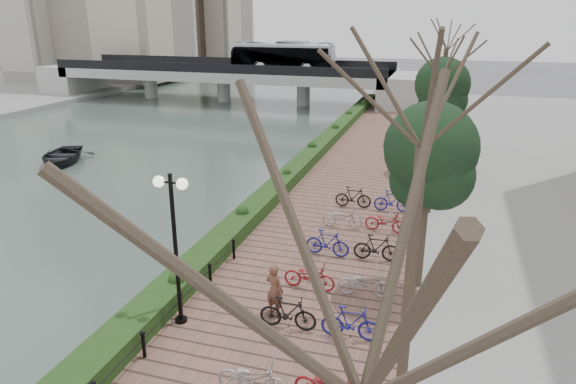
% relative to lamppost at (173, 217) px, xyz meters
% --- Properties ---
extents(river_water, '(30.00, 130.00, 0.02)m').
position_rel_lamppost_xyz_m(river_water, '(-16.51, 20.23, -3.78)').
color(river_water, '#465853').
rests_on(river_water, ground).
extents(promenade, '(8.00, 75.00, 0.50)m').
position_rel_lamppost_xyz_m(promenade, '(2.49, 12.73, -3.54)').
color(promenade, brown).
rests_on(promenade, ground).
extents(hedge, '(1.10, 56.00, 0.60)m').
position_rel_lamppost_xyz_m(hedge, '(-0.91, 15.23, -2.99)').
color(hedge, '#153A15').
rests_on(hedge, promenade).
extents(chain_fence, '(0.10, 14.10, 0.70)m').
position_rel_lamppost_xyz_m(chain_fence, '(-0.11, -2.77, -2.94)').
color(chain_fence, black).
rests_on(chain_fence, promenade).
extents(lamppost, '(1.02, 0.32, 4.52)m').
position_rel_lamppost_xyz_m(lamppost, '(0.00, 0.00, 0.00)').
color(lamppost, black).
rests_on(lamppost, promenade).
extents(pedestrian, '(0.69, 0.56, 1.63)m').
position_rel_lamppost_xyz_m(pedestrian, '(2.49, 1.20, -2.47)').
color(pedestrian, brown).
rests_on(pedestrian, promenade).
extents(bicycle_parking, '(2.40, 14.69, 1.00)m').
position_rel_lamppost_xyz_m(bicycle_parking, '(3.99, 4.27, -2.81)').
color(bicycle_parking, '#9F9FA3').
rests_on(bicycle_parking, promenade).
extents(street_trees, '(3.20, 37.12, 6.80)m').
position_rel_lamppost_xyz_m(street_trees, '(6.49, 7.91, -0.10)').
color(street_trees, '#32271E').
rests_on(street_trees, promenade).
extents(bridge, '(36.00, 10.77, 6.50)m').
position_rel_lamppost_xyz_m(bridge, '(-15.10, 40.23, -0.42)').
color(bridge, '#9A9A95').
rests_on(bridge, ground).
extents(boat, '(4.75, 5.51, 0.96)m').
position_rel_lamppost_xyz_m(boat, '(-16.32, 14.42, -3.29)').
color(boat, black).
rests_on(boat, river_water).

